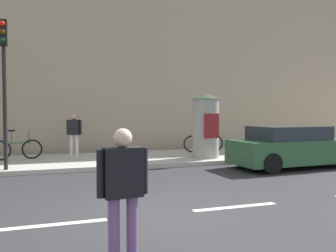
% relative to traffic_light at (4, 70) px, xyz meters
% --- Properties ---
extents(ground_plane, '(80.00, 80.00, 0.00)m').
position_rel_traffic_light_xyz_m(ground_plane, '(3.02, -5.24, -3.10)').
color(ground_plane, '#2B2B2D').
extents(sidewalk_curb, '(36.00, 4.00, 0.15)m').
position_rel_traffic_light_xyz_m(sidewalk_curb, '(3.02, 1.76, -3.03)').
color(sidewalk_curb, '#B2ADA3').
rests_on(sidewalk_curb, ground_plane).
extents(lane_markings, '(25.80, 0.16, 0.01)m').
position_rel_traffic_light_xyz_m(lane_markings, '(3.02, -5.24, -3.10)').
color(lane_markings, silver).
rests_on(lane_markings, ground_plane).
extents(building_backdrop, '(36.00, 5.00, 9.97)m').
position_rel_traffic_light_xyz_m(building_backdrop, '(3.02, 6.76, 1.88)').
color(building_backdrop, tan).
rests_on(building_backdrop, ground_plane).
extents(traffic_light, '(0.24, 0.45, 4.40)m').
position_rel_traffic_light_xyz_m(traffic_light, '(0.00, 0.00, 0.00)').
color(traffic_light, black).
rests_on(traffic_light, sidewalk_curb).
extents(poster_column, '(1.09, 1.09, 2.42)m').
position_rel_traffic_light_xyz_m(poster_column, '(6.85, 0.77, -1.73)').
color(poster_column, '#9E9B93').
rests_on(poster_column, sidewalk_curb).
extents(pedestrian_in_dark_shirt, '(0.64, 0.29, 1.68)m').
position_rel_traffic_light_xyz_m(pedestrian_in_dark_shirt, '(2.12, -7.13, -2.11)').
color(pedestrian_in_dark_shirt, '#724C84').
rests_on(pedestrian_in_dark_shirt, ground_plane).
extents(pedestrian_near_pole, '(0.56, 0.41, 1.65)m').
position_rel_traffic_light_xyz_m(pedestrian_near_pole, '(2.15, 2.81, -1.98)').
color(pedestrian_near_pole, silver).
rests_on(pedestrian_near_pole, sidewalk_curb).
extents(bicycle_leaning, '(1.77, 0.26, 1.09)m').
position_rel_traffic_light_xyz_m(bicycle_leaning, '(0.10, 2.36, -2.56)').
color(bicycle_leaning, black).
rests_on(bicycle_leaning, sidewalk_curb).
extents(bicycle_upright, '(1.76, 0.31, 1.09)m').
position_rel_traffic_light_xyz_m(bicycle_upright, '(7.53, 2.49, -2.56)').
color(bicycle_upright, black).
rests_on(bicycle_upright, sidewalk_curb).
extents(parked_car_silver, '(4.40, 2.00, 1.40)m').
position_rel_traffic_light_xyz_m(parked_car_silver, '(9.00, -1.51, -2.42)').
color(parked_car_silver, '#2D5938').
rests_on(parked_car_silver, ground_plane).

